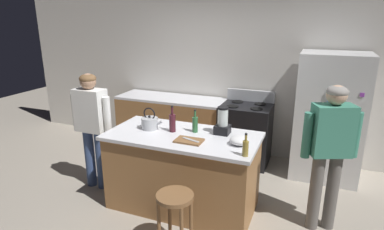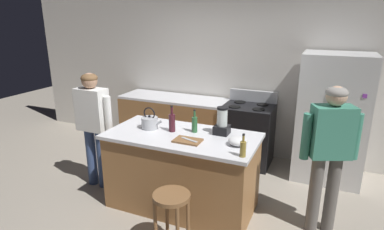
{
  "view_description": "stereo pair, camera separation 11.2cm",
  "coord_description": "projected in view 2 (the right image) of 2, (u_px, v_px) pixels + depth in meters",
  "views": [
    {
      "loc": [
        1.39,
        -3.17,
        2.24
      ],
      "look_at": [
        0.0,
        0.3,
        1.08
      ],
      "focal_mm": 29.97,
      "sensor_mm": 36.0,
      "label": 1
    },
    {
      "loc": [
        1.5,
        -3.13,
        2.24
      ],
      "look_at": [
        0.0,
        0.3,
        1.08
      ],
      "focal_mm": 29.97,
      "sensor_mm": 36.0,
      "label": 2
    }
  ],
  "objects": [
    {
      "name": "bottle_olive_oil",
      "position": [
        195.0,
        124.0,
        3.75
      ],
      "size": [
        0.07,
        0.07,
        0.28
      ],
      "color": "#2D6638",
      "rests_on": "kitchen_island"
    },
    {
      "name": "bar_stool",
      "position": [
        172.0,
        207.0,
        3.05
      ],
      "size": [
        0.36,
        0.36,
        0.64
      ],
      "color": "brown",
      "rests_on": "ground_plane"
    },
    {
      "name": "cutting_board",
      "position": [
        188.0,
        141.0,
        3.49
      ],
      "size": [
        0.3,
        0.2,
        0.02
      ],
      "primitive_type": "cube",
      "color": "brown",
      "rests_on": "kitchen_island"
    },
    {
      "name": "chef_knife",
      "position": [
        189.0,
        140.0,
        3.48
      ],
      "size": [
        0.22,
        0.1,
        0.01
      ],
      "primitive_type": "cube",
      "rotation": [
        0.0,
        0.0,
        -0.32
      ],
      "color": "#B7BABF",
      "rests_on": "cutting_board"
    },
    {
      "name": "ground_plane",
      "position": [
        182.0,
        205.0,
        3.97
      ],
      "size": [
        14.0,
        14.0,
        0.0
      ],
      "primitive_type": "plane",
      "color": "#9E9384"
    },
    {
      "name": "person_by_sink_right",
      "position": [
        330.0,
        147.0,
        3.24
      ],
      "size": [
        0.58,
        0.36,
        1.61
      ],
      "color": "#66605B",
      "rests_on": "ground_plane"
    },
    {
      "name": "kitchen_island",
      "position": [
        182.0,
        171.0,
        3.84
      ],
      "size": [
        1.76,
        0.88,
        0.93
      ],
      "color": "#9E6B3D",
      "rests_on": "ground_plane"
    },
    {
      "name": "person_by_island_left",
      "position": [
        93.0,
        120.0,
        4.18
      ],
      "size": [
        0.59,
        0.22,
        1.56
      ],
      "color": "#384C7A",
      "rests_on": "ground_plane"
    },
    {
      "name": "back_counter_run",
      "position": [
        178.0,
        124.0,
        5.5
      ],
      "size": [
        2.0,
        0.64,
        0.93
      ],
      "color": "#9E6B3D",
      "rests_on": "ground_plane"
    },
    {
      "name": "tea_kettle",
      "position": [
        150.0,
        122.0,
        3.87
      ],
      "size": [
        0.28,
        0.2,
        0.27
      ],
      "color": "#B7BABF",
      "rests_on": "kitchen_island"
    },
    {
      "name": "refrigerator",
      "position": [
        332.0,
        118.0,
        4.42
      ],
      "size": [
        0.9,
        0.73,
        1.78
      ],
      "color": "silver",
      "rests_on": "ground_plane"
    },
    {
      "name": "back_wall",
      "position": [
        232.0,
        73.0,
        5.28
      ],
      "size": [
        8.0,
        0.1,
        2.7
      ],
      "primitive_type": "cube",
      "color": "silver",
      "rests_on": "ground_plane"
    },
    {
      "name": "mixing_bowl",
      "position": [
        238.0,
        141.0,
        3.38
      ],
      "size": [
        0.21,
        0.21,
        0.09
      ],
      "primitive_type": "ellipsoid",
      "color": "white",
      "rests_on": "kitchen_island"
    },
    {
      "name": "stove_range",
      "position": [
        247.0,
        134.0,
        5.01
      ],
      "size": [
        0.76,
        0.65,
        1.11
      ],
      "color": "black",
      "rests_on": "ground_plane"
    },
    {
      "name": "bottle_vinegar",
      "position": [
        243.0,
        148.0,
        3.09
      ],
      "size": [
        0.06,
        0.06,
        0.24
      ],
      "color": "olive",
      "rests_on": "kitchen_island"
    },
    {
      "name": "blender_appliance",
      "position": [
        222.0,
        123.0,
        3.68
      ],
      "size": [
        0.17,
        0.17,
        0.32
      ],
      "color": "black",
      "rests_on": "kitchen_island"
    },
    {
      "name": "bottle_wine",
      "position": [
        172.0,
        122.0,
        3.77
      ],
      "size": [
        0.08,
        0.08,
        0.32
      ],
      "color": "#471923",
      "rests_on": "kitchen_island"
    }
  ]
}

